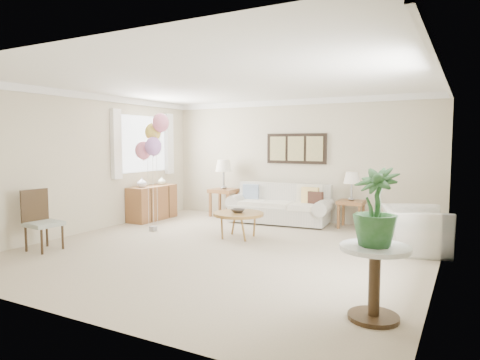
{
  "coord_description": "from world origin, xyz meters",
  "views": [
    {
      "loc": [
        3.32,
        -5.71,
        1.68
      ],
      "look_at": [
        -0.09,
        0.6,
        1.05
      ],
      "focal_mm": 32.0,
      "sensor_mm": 36.0,
      "label": 1
    }
  ],
  "objects": [
    {
      "name": "vase_sage",
      "position": [
        -2.74,
        1.81,
        0.83
      ],
      "size": [
        0.2,
        0.2,
        0.18
      ],
      "primitive_type": "imported",
      "rotation": [
        0.0,
        0.0,
        -0.18
      ],
      "color": "beige",
      "rests_on": "credenza"
    },
    {
      "name": "side_table",
      "position": [
        2.56,
        -1.64,
        0.54
      ],
      "size": [
        0.66,
        0.66,
        0.71
      ],
      "color": "silver",
      "rests_on": "ground"
    },
    {
      "name": "balloon_cluster",
      "position": [
        -1.95,
        0.58,
        1.75
      ],
      "size": [
        0.65,
        0.47,
        2.23
      ],
      "color": "gray",
      "rests_on": "ground"
    },
    {
      "name": "ground_plane",
      "position": [
        0.0,
        0.0,
        0.0
      ],
      "size": [
        6.0,
        6.0,
        0.0
      ],
      "primitive_type": "plane",
      "color": "#B6A68B"
    },
    {
      "name": "armchair",
      "position": [
        2.6,
        1.28,
        0.34
      ],
      "size": [
        1.17,
        1.26,
        0.68
      ],
      "primitive_type": "imported",
      "rotation": [
        0.0,
        0.0,
        1.85
      ],
      "color": "beige",
      "rests_on": "ground"
    },
    {
      "name": "lamp_right",
      "position": [
        1.29,
        2.64,
        0.97
      ],
      "size": [
        0.32,
        0.32,
        0.56
      ],
      "color": "gray",
      "rests_on": "end_table_right"
    },
    {
      "name": "end_table_right",
      "position": [
        1.29,
        2.64,
        0.46
      ],
      "size": [
        0.5,
        0.45,
        0.54
      ],
      "color": "olive",
      "rests_on": "ground"
    },
    {
      "name": "accent_chair",
      "position": [
        -2.56,
        -1.4,
        0.49
      ],
      "size": [
        0.5,
        0.5,
        0.95
      ],
      "color": "#959F92",
      "rests_on": "ground"
    },
    {
      "name": "lamp_left",
      "position": [
        -1.62,
        2.64,
        1.13
      ],
      "size": [
        0.38,
        0.38,
        0.66
      ],
      "color": "gray",
      "rests_on": "end_table_left"
    },
    {
      "name": "room_shell",
      "position": [
        -0.11,
        0.09,
        1.63
      ],
      "size": [
        6.04,
        6.04,
        2.6
      ],
      "color": "#B9B094",
      "rests_on": "ground"
    },
    {
      "name": "vase_white",
      "position": [
        -2.74,
        1.16,
        0.84
      ],
      "size": [
        0.2,
        0.2,
        0.21
      ],
      "primitive_type": "imported",
      "rotation": [
        0.0,
        0.0,
        -0.01
      ],
      "color": "silver",
      "rests_on": "credenza"
    },
    {
      "name": "end_table_left",
      "position": [
        -1.62,
        2.64,
        0.52
      ],
      "size": [
        0.57,
        0.52,
        0.63
      ],
      "color": "olive",
      "rests_on": "ground"
    },
    {
      "name": "decor_bowl",
      "position": [
        -0.25,
        0.82,
        0.48
      ],
      "size": [
        0.28,
        0.28,
        0.06
      ],
      "primitive_type": "imported",
      "rotation": [
        0.0,
        0.0,
        0.17
      ],
      "color": "#302B26",
      "rests_on": "coffee_table"
    },
    {
      "name": "coffee_table",
      "position": [
        -0.24,
        0.81,
        0.42
      ],
      "size": [
        0.89,
        0.89,
        0.45
      ],
      "color": "olive",
      "rests_on": "ground"
    },
    {
      "name": "credenza",
      "position": [
        -2.76,
        1.5,
        0.37
      ],
      "size": [
        0.46,
        1.2,
        0.74
      ],
      "color": "olive",
      "rests_on": "ground"
    },
    {
      "name": "sofa",
      "position": [
        -0.16,
        2.49,
        0.32
      ],
      "size": [
        2.28,
        0.99,
        0.82
      ],
      "color": "beige",
      "rests_on": "ground"
    },
    {
      "name": "potted_plant",
      "position": [
        2.56,
        -1.65,
        1.08
      ],
      "size": [
        0.52,
        0.52,
        0.73
      ],
      "primitive_type": "imported",
      "rotation": [
        0.0,
        0.0,
        -0.32
      ],
      "color": "#1B4F1C",
      "rests_on": "side_table"
    },
    {
      "name": "wall_art_triptych",
      "position": [
        0.0,
        2.96,
        1.55
      ],
      "size": [
        1.35,
        0.06,
        0.65
      ],
      "color": "black",
      "rests_on": "ground"
    }
  ]
}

